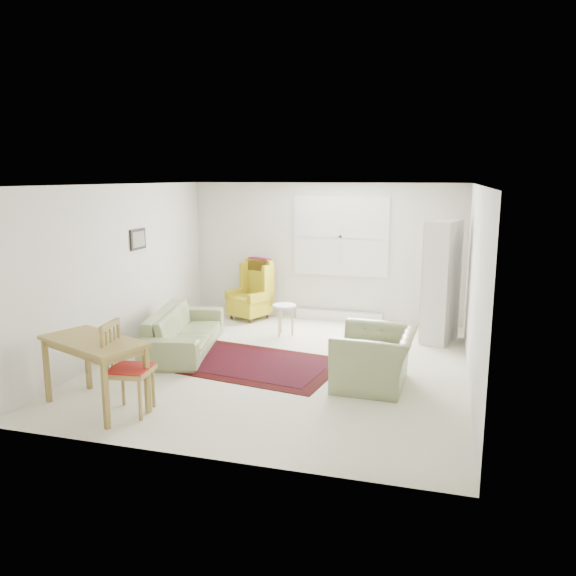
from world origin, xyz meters
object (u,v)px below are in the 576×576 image
(wingback_chair, at_px, (249,289))
(coffee_table, at_px, (376,359))
(cabinet, at_px, (442,282))
(desk_chair, at_px, (130,368))
(armchair, at_px, (375,353))
(sofa, at_px, (184,323))
(stool, at_px, (284,320))
(desk, at_px, (96,374))

(wingback_chair, distance_m, coffee_table, 3.56)
(cabinet, distance_m, desk_chair, 5.05)
(armchair, bearing_deg, sofa, -101.11)
(coffee_table, relative_size, cabinet, 0.28)
(coffee_table, height_order, stool, stool)
(desk, bearing_deg, desk_chair, -3.30)
(coffee_table, relative_size, stool, 1.03)
(wingback_chair, xyz_separation_m, stool, (0.92, -0.86, -0.30))
(armchair, bearing_deg, coffee_table, -172.55)
(cabinet, relative_size, desk, 1.52)
(sofa, distance_m, desk, 2.26)
(sofa, height_order, cabinet, cabinet)
(sofa, relative_size, desk_chair, 2.05)
(armchair, height_order, desk, armchair)
(coffee_table, height_order, desk_chair, desk_chair)
(armchair, height_order, desk_chair, desk_chair)
(coffee_table, bearing_deg, desk, -146.40)
(sofa, xyz_separation_m, cabinet, (3.73, 1.54, 0.54))
(wingback_chair, xyz_separation_m, desk_chair, (0.15, -4.35, -0.04))
(wingback_chair, bearing_deg, desk_chair, -63.75)
(coffee_table, xyz_separation_m, stool, (-1.71, 1.51, 0.04))
(stool, distance_m, cabinet, 2.62)
(sofa, distance_m, coffee_table, 2.96)
(stool, xyz_separation_m, cabinet, (2.50, 0.33, 0.71))
(wingback_chair, height_order, coffee_table, wingback_chair)
(stool, bearing_deg, sofa, -135.51)
(sofa, relative_size, armchair, 1.93)
(armchair, xyz_separation_m, desk_chair, (-2.51, -1.59, 0.09))
(sofa, distance_m, armchair, 3.06)
(wingback_chair, distance_m, cabinet, 3.49)
(wingback_chair, xyz_separation_m, coffee_table, (2.63, -2.37, -0.34))
(stool, bearing_deg, desk_chair, -102.41)
(desk_chair, bearing_deg, stool, -19.06)
(desk, height_order, desk_chair, desk_chair)
(stool, relative_size, desk, 0.41)
(armchair, distance_m, coffee_table, 0.44)
(armchair, relative_size, wingback_chair, 0.99)
(sofa, bearing_deg, desk, 167.84)
(stool, xyz_separation_m, desk, (-1.23, -3.47, 0.14))
(stool, bearing_deg, coffee_table, -41.56)
(armchair, relative_size, cabinet, 0.57)
(cabinet, bearing_deg, stool, -156.15)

